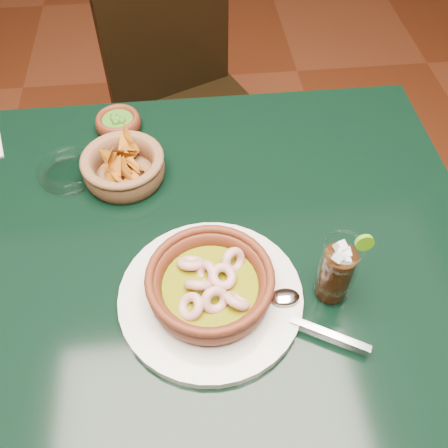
{
  "coord_description": "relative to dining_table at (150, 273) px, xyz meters",
  "views": [
    {
      "loc": [
        0.09,
        -0.53,
        1.46
      ],
      "look_at": [
        0.14,
        -0.02,
        0.81
      ],
      "focal_mm": 40.0,
      "sensor_mm": 36.0,
      "label": 1
    }
  ],
  "objects": [
    {
      "name": "ground",
      "position": [
        0.0,
        0.0,
        -0.65
      ],
      "size": [
        7.0,
        7.0,
        0.0
      ],
      "primitive_type": "plane",
      "color": "#471C0C",
      "rests_on": "ground"
    },
    {
      "name": "dining_table",
      "position": [
        0.0,
        0.0,
        0.0
      ],
      "size": [
        1.2,
        0.8,
        0.75
      ],
      "color": "black",
      "rests_on": "ground"
    },
    {
      "name": "dining_chair",
      "position": [
        0.11,
        0.7,
        -0.15
      ],
      "size": [
        0.55,
        0.55,
        0.91
      ],
      "color": "black",
      "rests_on": "ground"
    },
    {
      "name": "shrimp_plate",
      "position": [
        0.11,
        -0.13,
        0.13
      ],
      "size": [
        0.38,
        0.3,
        0.08
      ],
      "color": "silver",
      "rests_on": "dining_table"
    },
    {
      "name": "chip_basket",
      "position": [
        -0.03,
        0.16,
        0.13
      ],
      "size": [
        0.19,
        0.19,
        0.11
      ],
      "color": "brown",
      "rests_on": "dining_table"
    },
    {
      "name": "guacamole_ramekin",
      "position": [
        -0.05,
        0.31,
        0.12
      ],
      "size": [
        0.11,
        0.11,
        0.04
      ],
      "color": "#511F10",
      "rests_on": "dining_table"
    },
    {
      "name": "cola_drink",
      "position": [
        0.3,
        -0.13,
        0.16
      ],
      "size": [
        0.13,
        0.13,
        0.15
      ],
      "color": "white",
      "rests_on": "dining_table"
    },
    {
      "name": "glass_ashtray",
      "position": [
        -0.14,
        0.18,
        0.11
      ],
      "size": [
        0.13,
        0.13,
        0.03
      ],
      "color": "white",
      "rests_on": "dining_table"
    }
  ]
}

